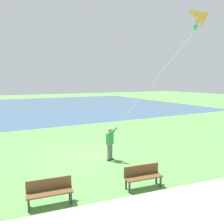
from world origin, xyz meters
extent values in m
plane|color=#569947|center=(0.00, 0.00, 0.00)|extent=(120.00, 120.00, 0.00)
cube|color=#385B7F|center=(-26.19, 4.00, 0.00)|extent=(36.00, 44.00, 0.01)
cube|color=#B7AD99|center=(6.60, 2.00, 0.01)|extent=(6.58, 32.04, 0.02)
cube|color=#232328|center=(1.45, 1.08, 0.03)|extent=(0.26, 0.21, 0.06)
cylinder|color=slate|center=(1.44, 1.07, 0.45)|extent=(0.14, 0.14, 0.82)
cube|color=#232328|center=(1.57, 0.87, 0.03)|extent=(0.26, 0.21, 0.06)
cylinder|color=slate|center=(1.55, 0.86, 0.45)|extent=(0.14, 0.14, 0.82)
cube|color=#38894C|center=(1.49, 0.96, 1.16)|extent=(0.38, 0.46, 0.60)
sphere|color=#996B4C|center=(1.49, 0.96, 1.62)|extent=(0.22, 0.22, 0.22)
ellipsoid|color=tan|center=(1.48, 0.96, 1.66)|extent=(0.30, 0.30, 0.13)
cylinder|color=#38894C|center=(1.65, 1.15, 1.61)|extent=(0.56, 0.10, 0.43)
cylinder|color=#38894C|center=(1.73, 0.99, 1.61)|extent=(0.38, 0.52, 0.43)
sphere|color=#996B4C|center=(1.83, 1.14, 1.74)|extent=(0.10, 0.10, 0.10)
pyramid|color=orange|center=(4.82, 2.62, 6.47)|extent=(1.53, 1.52, 0.51)
cone|color=green|center=(5.05, 2.86, 6.13)|extent=(0.28, 0.28, 0.22)
cylinder|color=black|center=(5.05, 2.86, 6.24)|extent=(1.01, 1.00, 0.02)
cylinder|color=silver|center=(3.44, 2.00, 3.91)|extent=(3.24, 1.73, 4.35)
cube|color=brown|center=(4.35, -2.75, 0.45)|extent=(0.63, 1.54, 0.05)
cube|color=brown|center=(4.17, -2.72, 0.68)|extent=(0.24, 1.49, 0.40)
cube|color=#2D2D33|center=(4.60, -2.10, 0.23)|extent=(0.07, 0.07, 0.45)
cube|color=#2D2D33|center=(4.28, -2.06, 0.23)|extent=(0.07, 0.07, 0.45)
cube|color=#2D2D33|center=(4.43, -3.43, 0.23)|extent=(0.07, 0.07, 0.45)
cube|color=#2D2D33|center=(4.11, -3.39, 0.23)|extent=(0.07, 0.07, 0.45)
cube|color=brown|center=(4.81, 0.72, 0.45)|extent=(0.63, 1.54, 0.05)
cube|color=brown|center=(4.63, 0.75, 0.68)|extent=(0.24, 1.49, 0.40)
cube|color=#2D2D33|center=(5.06, 1.37, 0.23)|extent=(0.07, 0.07, 0.45)
cube|color=#2D2D33|center=(4.74, 1.41, 0.23)|extent=(0.07, 0.07, 0.45)
cube|color=#2D2D33|center=(4.88, 0.04, 0.23)|extent=(0.07, 0.07, 0.45)
cube|color=#2D2D33|center=(4.57, 0.08, 0.23)|extent=(0.07, 0.07, 0.45)
camera|label=1|loc=(11.33, -4.09, 4.12)|focal=35.07mm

